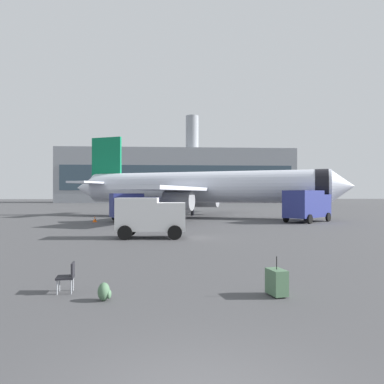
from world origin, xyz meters
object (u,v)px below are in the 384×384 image
Objects in this scene: airplane_at_gate at (200,187)px; service_truck at (134,206)px; safety_cone_near at (95,219)px; cargo_van at (150,216)px; safety_cone_mid at (304,214)px; traveller_backpack at (104,292)px; fuel_truck at (307,205)px; rolling_suitcase at (277,282)px; gate_chair at (68,275)px.

airplane_at_gate is 6.51× the size of service_truck.
cargo_van is at bearing -65.54° from safety_cone_near.
safety_cone_near is at bearing 114.46° from cargo_van.
safety_cone_mid is (24.33, 7.04, 0.09)m from safety_cone_near.
cargo_van is 9.30× the size of traveller_backpack.
fuel_truck reaches higher than rolling_suitcase.
gate_chair is (-1.19, 0.88, 0.27)m from traveller_backpack.
safety_cone_mid is 1.62× the size of traveller_backpack.
airplane_at_gate is at bearing 88.58° from rolling_suitcase.
fuel_truck is 12.58× the size of traveller_backpack.
safety_cone_near is 1.23× the size of traveller_backpack.
cargo_van is 15.16m from safety_cone_near.
safety_cone_mid is at bearing 49.00° from cargo_van.
safety_cone_near is (-21.51, 1.25, -1.48)m from fuel_truck.
airplane_at_gate reaches higher than safety_cone_mid.
traveller_backpack is (5.73, -27.64, -0.06)m from safety_cone_near.
service_truck is 21.52m from safety_cone_mid.
traveller_backpack is at bearing -78.29° from safety_cone_near.
safety_cone_mid is 0.70× the size of rolling_suitcase.
cargo_van reaches higher than safety_cone_mid.
airplane_at_gate reaches higher than traveller_backpack.
airplane_at_gate is 57.80× the size of safety_cone_near.
service_truck is 4.13m from safety_cone_near.
safety_cone_mid reaches higher than traveller_backpack.
safety_cone_mid is at bearing 16.13° from safety_cone_near.
airplane_at_gate is 35.79m from traveller_backpack.
fuel_truck is at bearing -3.34° from safety_cone_near.
safety_cone_mid is at bearing 17.98° from service_truck.
safety_cone_near is (-11.32, -7.55, -3.36)m from airplane_at_gate.
rolling_suitcase is at bearing -69.18° from safety_cone_near.
service_truck is 8.88× the size of safety_cone_near.
cargo_van reaches higher than rolling_suitcase.
airplane_at_gate reaches higher than service_truck.
safety_cone_near is 0.76× the size of safety_cone_mid.
fuel_truck reaches higher than safety_cone_mid.
service_truck is 27.20m from gate_chair.
airplane_at_gate is 22.01m from cargo_van.
rolling_suitcase is 5.96m from gate_chair.
service_truck is 1.18× the size of cargo_van.
gate_chair reaches higher than traveller_backpack.
service_truck is 17.69m from fuel_truck.
safety_cone_near is 0.69× the size of gate_chair.
rolling_suitcase is (6.56, -27.90, -1.22)m from service_truck.
safety_cone_near is (-6.26, 13.76, -1.16)m from cargo_van.
cargo_van is 4.06× the size of rolling_suitcase.
fuel_truck is 30.78m from traveller_backpack.
fuel_truck is at bearing 67.15° from rolling_suitcase.
fuel_truck is 7.02× the size of gate_chair.
service_truck is 10.96× the size of traveller_backpack.
airplane_at_gate is at bearing 33.69° from safety_cone_near.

